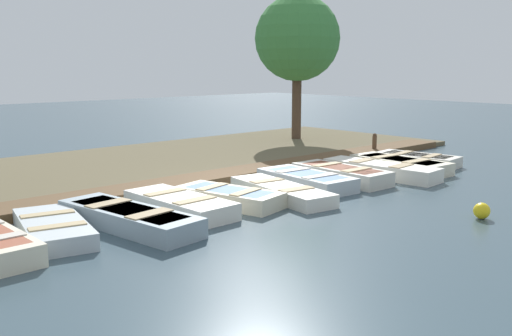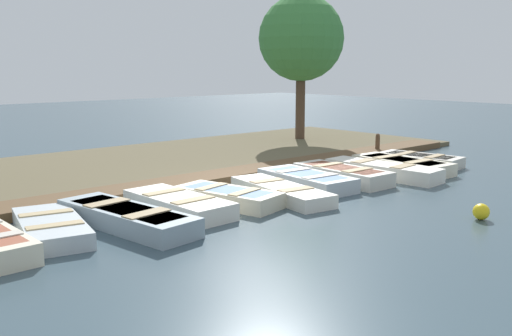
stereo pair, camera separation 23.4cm
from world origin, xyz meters
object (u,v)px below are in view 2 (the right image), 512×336
(rowboat_7, at_px, (342,174))
(rowboat_2, at_px, (127,217))
(rowboat_6, at_px, (307,180))
(rowboat_10, at_px, (420,160))
(rowboat_8, at_px, (382,170))
(park_tree_left, at_px, (301,39))
(rowboat_4, at_px, (228,197))
(rowboat_3, at_px, (178,204))
(rowboat_5, at_px, (281,191))
(rowboat_9, at_px, (402,165))
(buoy, at_px, (481,212))
(rowboat_1, at_px, (51,227))
(mooring_post_far, at_px, (378,144))

(rowboat_7, bearing_deg, rowboat_2, -87.41)
(rowboat_6, xyz_separation_m, rowboat_10, (0.09, 5.39, -0.02))
(rowboat_6, bearing_deg, rowboat_8, 84.47)
(park_tree_left, bearing_deg, rowboat_4, -54.46)
(rowboat_2, relative_size, park_tree_left, 0.59)
(rowboat_3, relative_size, rowboat_8, 0.82)
(rowboat_8, bearing_deg, rowboat_5, -95.30)
(rowboat_9, bearing_deg, buoy, -35.92)
(rowboat_1, height_order, mooring_post_far, mooring_post_far)
(rowboat_3, distance_m, rowboat_4, 1.32)
(rowboat_1, bearing_deg, rowboat_10, 101.33)
(rowboat_4, height_order, park_tree_left, park_tree_left)
(rowboat_10, bearing_deg, rowboat_6, -97.66)
(rowboat_3, bearing_deg, mooring_post_far, 100.05)
(rowboat_10, distance_m, buoy, 6.85)
(rowboat_4, bearing_deg, rowboat_7, 76.58)
(rowboat_3, bearing_deg, rowboat_7, 86.21)
(rowboat_2, height_order, rowboat_5, rowboat_2)
(rowboat_1, bearing_deg, rowboat_2, 85.76)
(rowboat_4, bearing_deg, buoy, 21.85)
(mooring_post_far, height_order, park_tree_left, park_tree_left)
(rowboat_2, distance_m, rowboat_8, 8.38)
(rowboat_4, bearing_deg, park_tree_left, 112.63)
(rowboat_4, relative_size, buoy, 7.88)
(rowboat_6, xyz_separation_m, mooring_post_far, (-2.22, 6.17, 0.20))
(rowboat_10, bearing_deg, mooring_post_far, 154.65)
(rowboat_4, xyz_separation_m, rowboat_7, (0.04, 4.18, 0.02))
(rowboat_7, relative_size, rowboat_9, 0.92)
(rowboat_1, height_order, rowboat_10, rowboat_10)
(rowboat_1, height_order, rowboat_9, rowboat_9)
(rowboat_6, distance_m, park_tree_left, 10.26)
(rowboat_2, distance_m, rowboat_3, 1.48)
(rowboat_5, height_order, rowboat_9, rowboat_9)
(rowboat_3, bearing_deg, rowboat_9, 85.56)
(rowboat_8, distance_m, mooring_post_far, 4.37)
(rowboat_2, xyz_separation_m, rowboat_4, (-0.11, 2.77, -0.01))
(rowboat_5, xyz_separation_m, park_tree_left, (-7.08, 8.00, 4.23))
(rowboat_2, height_order, rowboat_4, rowboat_2)
(park_tree_left, bearing_deg, rowboat_1, -64.75)
(rowboat_2, bearing_deg, mooring_post_far, 94.17)
(rowboat_3, bearing_deg, rowboat_10, 87.35)
(rowboat_6, height_order, rowboat_8, rowboat_8)
(rowboat_3, distance_m, rowboat_10, 9.55)
(rowboat_7, distance_m, rowboat_9, 2.70)
(rowboat_3, distance_m, park_tree_left, 13.30)
(rowboat_8, height_order, rowboat_9, rowboat_8)
(rowboat_8, relative_size, rowboat_10, 1.29)
(rowboat_9, relative_size, park_tree_left, 0.52)
(rowboat_1, relative_size, rowboat_2, 0.79)
(rowboat_4, bearing_deg, rowboat_5, 64.21)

